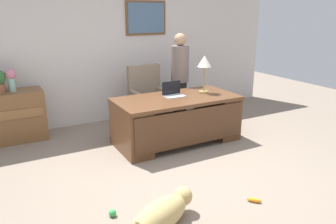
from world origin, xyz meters
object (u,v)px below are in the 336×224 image
Objects in this scene: laptop at (173,92)px; desk at (177,118)px; dog_lying at (163,214)px; armchair at (148,100)px; desk_lamp at (204,64)px; dog_toy_ball at (112,213)px; vase_with_flowers at (11,77)px; credenza at (3,118)px; person_standing at (180,78)px; dog_toy_bone at (254,200)px.

desk is at bearing -85.86° from laptop.
armchair is at bearing 67.40° from dog_lying.
desk_lamp is 7.85× the size of dog_toy_ball.
dog_lying is at bearing -72.48° from vase_with_flowers.
credenza is at bearing -179.61° from vase_with_flowers.
dog_toy_ball is at bearing -135.59° from laptop.
person_standing reaches higher than laptop.
desk_lamp reaches higher than armchair.
vase_with_flowers is (-2.21, 1.32, 0.63)m from desk.
dog_toy_bone is at bearing -18.72° from dog_toy_ball.
desk_lamp is at bearing 71.54° from dog_toy_bone.
laptop reaches higher than desk.
dog_toy_bone is (-0.05, -2.83, -0.46)m from armchair.
credenza is 0.66m from vase_with_flowers.
vase_with_flowers reaches higher than dog_toy_ball.
armchair reaches higher than dog_toy_ball.
laptop is (0.07, -0.79, 0.30)m from armchair.
laptop is 0.53× the size of desk_lamp.
desk is 3.17× the size of desk_lamp.
vase_with_flowers is (-0.99, 3.14, 0.88)m from dog_lying.
desk_lamp is at bearing -4.32° from laptop.
armchair reaches higher than dog_lying.
person_standing is 2.72× the size of desk_lamp.
desk is 5.99× the size of laptop.
credenza reaches higher than dog_toy_ball.
laptop is at bearing -26.38° from credenza.
desk_lamp is at bearing 35.28° from dog_toy_ball.
desk is 1.95m from dog_toy_bone.
desk is 24.90× the size of dog_toy_ball.
armchair is at bearing 95.00° from laptop.
person_standing is (0.52, 0.81, 0.44)m from desk.
desk is at bearing 86.16° from dog_toy_bone.
laptop reaches higher than dog_toy_ball.
credenza is at bearing 153.62° from laptop.
vase_with_flowers reaches higher than dog_lying.
credenza is at bearing 170.33° from armchair.
desk is at bearing -28.70° from credenza.
person_standing is at bearing 91.78° from desk_lamp.
credenza is at bearing 157.33° from desk_lamp.
laptop is at bearing 58.17° from dog_lying.
armchair is 14.21× the size of dog_toy_ball.
person_standing is (0.60, -0.11, 0.36)m from armchair.
vase_with_flowers is at bearing 155.88° from desk_lamp.
dog_lying is at bearing -69.31° from credenza.
vase_with_flowers is at bearing 122.84° from dog_toy_bone.
dog_toy_ball is (-2.10, -2.23, -0.81)m from person_standing.
dog_toy_bone is (-0.12, -2.04, -0.77)m from laptop.
credenza is (-2.41, 1.32, 0.00)m from desk.
dog_lying is at bearing -123.81° from desk.
dog_toy_bone is at bearing -4.61° from dog_lying.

